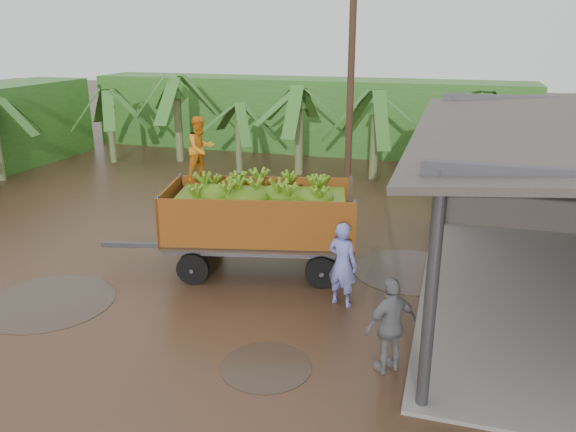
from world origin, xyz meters
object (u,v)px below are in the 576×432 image
object	(u,v)px
banana_trailer	(259,216)
utility_pole	(350,95)
man_blue	(342,264)
man_grey	(391,325)

from	to	relation	value
banana_trailer	utility_pole	distance (m)	7.01
man_blue	utility_pole	distance (m)	8.48
banana_trailer	man_blue	size ratio (longest dim) A/B	3.41
banana_trailer	man_blue	distance (m)	2.80
man_blue	man_grey	distance (m)	2.66
man_grey	utility_pole	distance (m)	10.92
man_blue	utility_pole	xyz separation A→B (m)	(-1.40, 7.87, 2.82)
utility_pole	banana_trailer	bearing A→B (deg)	-98.81
man_grey	utility_pole	world-z (taller)	utility_pole
man_blue	man_grey	bearing A→B (deg)	138.46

